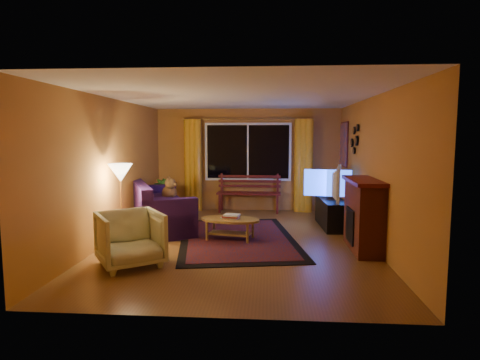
# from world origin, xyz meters

# --- Properties ---
(floor) EXTENTS (4.50, 6.00, 0.02)m
(floor) POSITION_xyz_m (0.00, 0.00, -0.01)
(floor) COLOR brown
(floor) RESTS_ON ground
(ceiling) EXTENTS (4.50, 6.00, 0.02)m
(ceiling) POSITION_xyz_m (0.00, 0.00, 2.51)
(ceiling) COLOR white
(ceiling) RESTS_ON ground
(wall_back) EXTENTS (4.50, 0.02, 2.50)m
(wall_back) POSITION_xyz_m (0.00, 3.01, 1.25)
(wall_back) COLOR #BD7932
(wall_back) RESTS_ON ground
(wall_left) EXTENTS (0.02, 6.00, 2.50)m
(wall_left) POSITION_xyz_m (-2.26, 0.00, 1.25)
(wall_left) COLOR #BD7932
(wall_left) RESTS_ON ground
(wall_right) EXTENTS (0.02, 6.00, 2.50)m
(wall_right) POSITION_xyz_m (2.26, 0.00, 1.25)
(wall_right) COLOR #BD7932
(wall_right) RESTS_ON ground
(window) EXTENTS (2.00, 0.02, 1.30)m
(window) POSITION_xyz_m (0.00, 2.94, 1.45)
(window) COLOR black
(window) RESTS_ON wall_back
(curtain_rod) EXTENTS (3.20, 0.03, 0.03)m
(curtain_rod) POSITION_xyz_m (0.00, 2.90, 2.25)
(curtain_rod) COLOR #BF8C3F
(curtain_rod) RESTS_ON wall_back
(curtain_left) EXTENTS (0.36, 0.36, 2.24)m
(curtain_left) POSITION_xyz_m (-1.35, 2.88, 1.12)
(curtain_left) COLOR #F2A51E
(curtain_left) RESTS_ON ground
(curtain_right) EXTENTS (0.36, 0.36, 2.24)m
(curtain_right) POSITION_xyz_m (1.35, 2.88, 1.12)
(curtain_right) COLOR #F2A51E
(curtain_right) RESTS_ON ground
(bench) EXTENTS (1.55, 0.50, 0.46)m
(bench) POSITION_xyz_m (0.04, 2.72, 0.23)
(bench) COLOR #4D1210
(bench) RESTS_ON ground
(potted_plant) EXTENTS (0.48, 0.48, 0.84)m
(potted_plant) POSITION_xyz_m (-1.99, 2.34, 0.42)
(potted_plant) COLOR #235B1E
(potted_plant) RESTS_ON ground
(sofa) EXTENTS (1.83, 2.49, 0.93)m
(sofa) POSITION_xyz_m (-1.64, 0.93, 0.46)
(sofa) COLOR #261049
(sofa) RESTS_ON ground
(dog) EXTENTS (0.51, 0.58, 0.52)m
(dog) POSITION_xyz_m (-1.59, 1.44, 0.72)
(dog) COLOR brown
(dog) RESTS_ON sofa
(armchair) EXTENTS (1.13, 1.12, 0.86)m
(armchair) POSITION_xyz_m (-1.44, -1.44, 0.43)
(armchair) COLOR beige
(armchair) RESTS_ON ground
(floor_lamp) EXTENTS (0.28, 0.28, 1.37)m
(floor_lamp) POSITION_xyz_m (-1.97, -0.35, 0.68)
(floor_lamp) COLOR #BF8C3F
(floor_lamp) RESTS_ON ground
(rug) EXTENTS (2.51, 3.46, 0.02)m
(rug) POSITION_xyz_m (-0.04, 0.17, 0.01)
(rug) COLOR #661302
(rug) RESTS_ON ground
(coffee_table) EXTENTS (1.25, 1.25, 0.39)m
(coffee_table) POSITION_xyz_m (-0.16, 0.07, 0.19)
(coffee_table) COLOR #AB8236
(coffee_table) RESTS_ON ground
(tv_console) EXTENTS (0.52, 1.36, 0.56)m
(tv_console) POSITION_xyz_m (1.80, 1.25, 0.28)
(tv_console) COLOR black
(tv_console) RESTS_ON ground
(television) EXTENTS (0.37, 1.18, 0.68)m
(television) POSITION_xyz_m (1.80, 1.25, 0.90)
(television) COLOR black
(television) RESTS_ON tv_console
(fireplace) EXTENTS (0.40, 1.20, 1.10)m
(fireplace) POSITION_xyz_m (2.05, -0.40, 0.55)
(fireplace) COLOR maroon
(fireplace) RESTS_ON ground
(mirror_cluster) EXTENTS (0.06, 0.60, 0.56)m
(mirror_cluster) POSITION_xyz_m (2.21, 1.30, 1.80)
(mirror_cluster) COLOR black
(mirror_cluster) RESTS_ON wall_right
(painting) EXTENTS (0.04, 0.76, 0.96)m
(painting) POSITION_xyz_m (2.22, 2.45, 1.65)
(painting) COLOR #EA5C12
(painting) RESTS_ON wall_right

